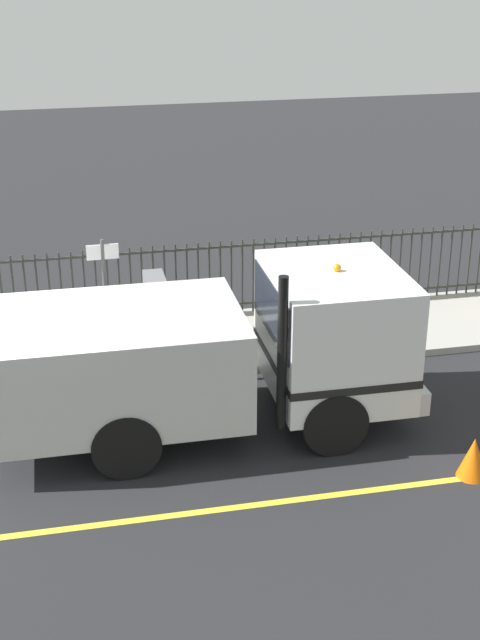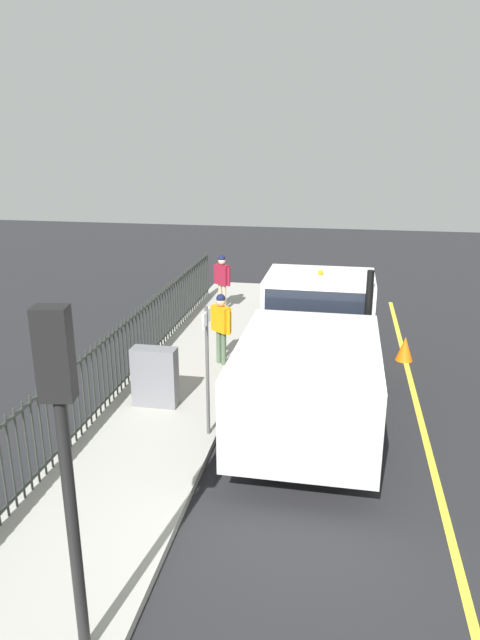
% 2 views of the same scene
% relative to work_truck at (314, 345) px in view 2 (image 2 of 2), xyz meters
% --- Properties ---
extents(ground_plane, '(54.09, 54.09, 0.00)m').
position_rel_work_truck_xyz_m(ground_plane, '(-0.04, 2.84, -1.33)').
color(ground_plane, '#232326').
rests_on(ground_plane, ground).
extents(sidewalk_slab, '(2.49, 24.59, 0.13)m').
position_rel_work_truck_xyz_m(sidewalk_slab, '(2.84, 2.84, -1.26)').
color(sidewalk_slab, '#A3A099').
rests_on(sidewalk_slab, ground).
extents(lane_marking, '(0.12, 22.13, 0.01)m').
position_rel_work_truck_xyz_m(lane_marking, '(-2.11, 2.84, -1.32)').
color(lane_marking, yellow).
rests_on(lane_marking, ground).
extents(work_truck, '(2.41, 6.19, 2.74)m').
position_rel_work_truck_xyz_m(work_truck, '(0.00, 0.00, 0.00)').
color(work_truck, white).
rests_on(work_truck, ground).
extents(worker_standing, '(0.51, 0.46, 1.69)m').
position_rel_work_truck_xyz_m(worker_standing, '(2.20, -1.65, -0.16)').
color(worker_standing, orange).
rests_on(worker_standing, sidewalk_slab).
extents(pedestrian_distant, '(0.56, 0.43, 1.70)m').
position_rel_work_truck_xyz_m(pedestrian_distant, '(3.10, -5.99, -0.15)').
color(pedestrian_distant, maroon).
rests_on(pedestrian_distant, sidewalk_slab).
extents(iron_fence, '(0.04, 20.94, 1.46)m').
position_rel_work_truck_xyz_m(iron_fence, '(3.95, 2.84, -0.46)').
color(iron_fence, '#2D332D').
rests_on(iron_fence, sidewalk_slab).
extents(traffic_light_near, '(0.33, 0.26, 3.70)m').
position_rel_work_truck_xyz_m(traffic_light_near, '(1.94, 6.29, 1.44)').
color(traffic_light_near, black).
rests_on(traffic_light_near, sidewalk_slab).
extents(utility_cabinet, '(0.88, 0.36, 1.19)m').
position_rel_work_truck_xyz_m(utility_cabinet, '(3.03, 0.70, -0.60)').
color(utility_cabinet, slate).
rests_on(utility_cabinet, sidewalk_slab).
extents(traffic_cone, '(0.42, 0.42, 0.60)m').
position_rel_work_truck_xyz_m(traffic_cone, '(-2.07, -2.98, -1.03)').
color(traffic_cone, orange).
rests_on(traffic_cone, ground).
extents(street_sign, '(0.06, 0.50, 2.37)m').
position_rel_work_truck_xyz_m(street_sign, '(1.74, 1.65, 0.28)').
color(street_sign, '#4C4C4C').
rests_on(street_sign, sidewalk_slab).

